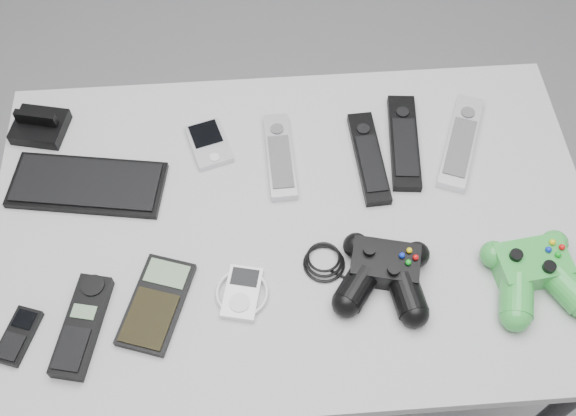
{
  "coord_description": "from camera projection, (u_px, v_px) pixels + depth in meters",
  "views": [
    {
      "loc": [
        -0.03,
        -0.62,
        1.69
      ],
      "look_at": [
        0.01,
        -0.01,
        0.71
      ],
      "focal_mm": 42.0,
      "sensor_mm": 36.0,
      "label": 1
    }
  ],
  "objects": [
    {
      "name": "floor",
      "position": [
        284.0,
        348.0,
        1.76
      ],
      "size": [
        3.5,
        3.5,
        0.0
      ],
      "primitive_type": "plane",
      "color": "slate",
      "rests_on": "ground"
    },
    {
      "name": "desk",
      "position": [
        292.0,
        238.0,
        1.21
      ],
      "size": [
        1.03,
        0.67,
        0.69
      ],
      "color": "#A9A9AC",
      "rests_on": "floor"
    },
    {
      "name": "pda_keyboard",
      "position": [
        87.0,
        184.0,
        1.19
      ],
      "size": [
        0.28,
        0.15,
        0.02
      ],
      "primitive_type": "cube",
      "rotation": [
        0.0,
        0.0,
        -0.16
      ],
      "color": "black",
      "rests_on": "desk"
    },
    {
      "name": "dock_bracket",
      "position": [
        38.0,
        122.0,
        1.24
      ],
      "size": [
        0.11,
        0.1,
        0.05
      ],
      "primitive_type": "cube",
      "rotation": [
        0.0,
        0.0,
        -0.22
      ],
      "color": "black",
      "rests_on": "desk"
    },
    {
      "name": "pda",
      "position": [
        209.0,
        144.0,
        1.23
      ],
      "size": [
        0.09,
        0.11,
        0.02
      ],
      "primitive_type": "cube",
      "rotation": [
        0.0,
        0.0,
        0.28
      ],
      "color": "#BBBAC3",
      "rests_on": "desk"
    },
    {
      "name": "remote_silver_a",
      "position": [
        280.0,
        156.0,
        1.22
      ],
      "size": [
        0.05,
        0.19,
        0.02
      ],
      "primitive_type": "cube",
      "rotation": [
        0.0,
        0.0,
        0.03
      ],
      "color": "#BBBAC3",
      "rests_on": "desk"
    },
    {
      "name": "remote_black_a",
      "position": [
        369.0,
        157.0,
        1.22
      ],
      "size": [
        0.06,
        0.2,
        0.02
      ],
      "primitive_type": "cube",
      "rotation": [
        0.0,
        0.0,
        0.05
      ],
      "color": "black",
      "rests_on": "desk"
    },
    {
      "name": "remote_black_b",
      "position": [
        404.0,
        141.0,
        1.23
      ],
      "size": [
        0.07,
        0.21,
        0.02
      ],
      "primitive_type": "cube",
      "rotation": [
        0.0,
        0.0,
        -0.1
      ],
      "color": "black",
      "rests_on": "desk"
    },
    {
      "name": "remote_silver_b",
      "position": [
        461.0,
        141.0,
        1.23
      ],
      "size": [
        0.12,
        0.22,
        0.02
      ],
      "primitive_type": "cube",
      "rotation": [
        0.0,
        0.0,
        -0.38
      ],
      "color": "silver",
      "rests_on": "desk"
    },
    {
      "name": "mobile_phone",
      "position": [
        18.0,
        336.0,
        1.04
      ],
      "size": [
        0.07,
        0.1,
        0.02
      ],
      "primitive_type": "cube",
      "rotation": [
        0.0,
        0.0,
        -0.33
      ],
      "color": "black",
      "rests_on": "desk"
    },
    {
      "name": "cordless_handset",
      "position": [
        82.0,
        326.0,
        1.04
      ],
      "size": [
        0.09,
        0.17,
        0.03
      ],
      "primitive_type": "cube",
      "rotation": [
        0.0,
        0.0,
        -0.22
      ],
      "color": "black",
      "rests_on": "desk"
    },
    {
      "name": "calculator",
      "position": [
        156.0,
        304.0,
        1.07
      ],
      "size": [
        0.13,
        0.18,
        0.02
      ],
      "primitive_type": "cube",
      "rotation": [
        0.0,
        0.0,
        -0.32
      ],
      "color": "black",
      "rests_on": "desk"
    },
    {
      "name": "mp3_player",
      "position": [
        242.0,
        293.0,
        1.08
      ],
      "size": [
        0.1,
        0.11,
        0.02
      ],
      "primitive_type": "cube",
      "rotation": [
        0.0,
        0.0,
        -0.22
      ],
      "color": "white",
      "rests_on": "desk"
    },
    {
      "name": "controller_black",
      "position": [
        384.0,
        272.0,
        1.08
      ],
      "size": [
        0.29,
        0.22,
        0.05
      ],
      "primitive_type": null,
      "rotation": [
        0.0,
        0.0,
        -0.24
      ],
      "color": "black",
      "rests_on": "desk"
    },
    {
      "name": "controller_green",
      "position": [
        535.0,
        272.0,
        1.07
      ],
      "size": [
        0.18,
        0.19,
        0.05
      ],
      "primitive_type": null,
      "rotation": [
        0.0,
        0.0,
        0.12
      ],
      "color": "#278F2C",
      "rests_on": "desk"
    }
  ]
}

